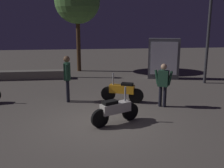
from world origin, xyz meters
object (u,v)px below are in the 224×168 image
Objects in this scene: motorcycle_orange_parked_right at (122,91)px; person_bystander_far at (163,82)px; kiosk_billboard at (164,59)px; motorcycle_white_foreground at (116,110)px; streetlamp_far at (210,13)px; person_rider_beside at (67,74)px.

motorcycle_orange_parked_right is 1.63m from person_bystander_far.
kiosk_billboard is (2.76, 3.85, 0.61)m from motorcycle_orange_parked_right.
motorcycle_white_foreground is 2.21m from motorcycle_orange_parked_right.
person_bystander_far is at bearing 10.74° from motorcycle_white_foreground.
motorcycle_white_foreground is 7.50m from streetlamp_far.
motorcycle_orange_parked_right is 1.00× the size of person_bystander_far.
person_rider_beside is (-2.06, 0.28, 0.62)m from motorcycle_orange_parked_right.
person_rider_beside is (-1.54, 2.43, 0.62)m from motorcycle_white_foreground.
person_bystander_far is at bearing 163.72° from person_rider_beside.
streetlamp_far is at bearing 17.17° from motorcycle_white_foreground.
person_bystander_far reaches higher than motorcycle_orange_parked_right.
person_rider_beside is 5.99m from kiosk_billboard.
person_rider_beside is at bearing 103.58° from person_bystander_far.
streetlamp_far is (5.01, 4.75, 2.90)m from motorcycle_white_foreground.
person_rider_beside reaches higher than motorcycle_orange_parked_right.
streetlamp_far reaches higher than motorcycle_orange_parked_right.
person_bystander_far is at bearing -133.20° from streetlamp_far.
streetlamp_far reaches higher than person_bystander_far.
person_rider_beside is 7.32m from streetlamp_far.
person_bystander_far is (1.37, -0.73, 0.50)m from motorcycle_orange_parked_right.
streetlamp_far is (4.50, 2.60, 2.90)m from motorcycle_orange_parked_right.
person_bystander_far is 0.75× the size of kiosk_billboard.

